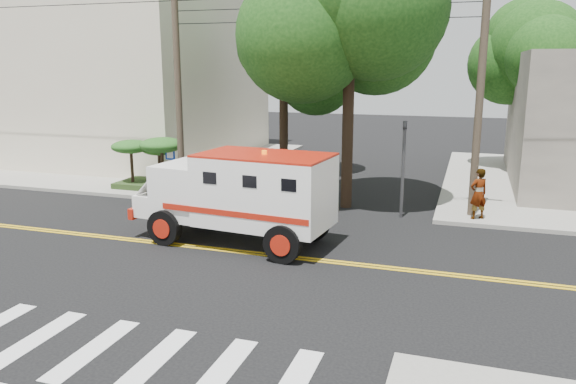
% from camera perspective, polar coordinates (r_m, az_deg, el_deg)
% --- Properties ---
extents(ground, '(100.00, 100.00, 0.00)m').
position_cam_1_polar(ground, '(17.16, -3.77, -6.20)').
color(ground, black).
rests_on(ground, ground).
extents(sidewalk_nw, '(17.00, 17.00, 0.15)m').
position_cam_1_polar(sidewalk_nw, '(35.06, -16.13, 3.24)').
color(sidewalk_nw, gray).
rests_on(sidewalk_nw, ground).
extents(building_left, '(16.00, 14.00, 10.00)m').
position_cam_1_polar(building_left, '(37.01, -17.91, 11.50)').
color(building_left, beige).
rests_on(building_left, sidewalk_nw).
extents(utility_pole_left, '(0.28, 0.28, 9.00)m').
position_cam_1_polar(utility_pole_left, '(24.11, -11.09, 9.98)').
color(utility_pole_left, '#382D23').
rests_on(utility_pole_left, ground).
extents(utility_pole_right, '(0.28, 0.28, 9.00)m').
position_cam_1_polar(utility_pole_right, '(21.26, 18.91, 9.20)').
color(utility_pole_right, '#382D23').
rests_on(utility_pole_right, ground).
extents(tree_main, '(6.08, 5.70, 9.85)m').
position_cam_1_polar(tree_main, '(21.71, 7.36, 16.97)').
color(tree_main, black).
rests_on(tree_main, ground).
extents(tree_left, '(4.48, 4.20, 7.70)m').
position_cam_1_polar(tree_left, '(28.23, 0.04, 13.08)').
color(tree_left, black).
rests_on(tree_left, ground).
extents(tree_right, '(4.80, 4.50, 8.20)m').
position_cam_1_polar(tree_right, '(30.93, 23.87, 12.67)').
color(tree_right, black).
rests_on(tree_right, ground).
extents(traffic_signal, '(0.15, 0.18, 3.60)m').
position_cam_1_polar(traffic_signal, '(21.03, 11.65, 3.35)').
color(traffic_signal, '#3F3F42').
rests_on(traffic_signal, ground).
extents(accessibility_sign, '(0.45, 0.10, 2.02)m').
position_cam_1_polar(accessibility_sign, '(24.89, -11.80, 2.76)').
color(accessibility_sign, '#3F3F42').
rests_on(accessibility_sign, ground).
extents(palm_planter, '(3.52, 2.63, 2.36)m').
position_cam_1_polar(palm_planter, '(25.85, -13.71, 3.67)').
color(palm_planter, '#1E3314').
rests_on(palm_planter, sidewalk_nw).
extents(armored_truck, '(6.64, 3.13, 2.93)m').
position_cam_1_polar(armored_truck, '(17.70, -4.80, -0.01)').
color(armored_truck, white).
rests_on(armored_truck, ground).
extents(pedestrian_a, '(0.81, 0.75, 1.85)m').
position_cam_1_polar(pedestrian_a, '(21.20, 18.79, -0.17)').
color(pedestrian_a, gray).
rests_on(pedestrian_a, sidewalk_ne).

